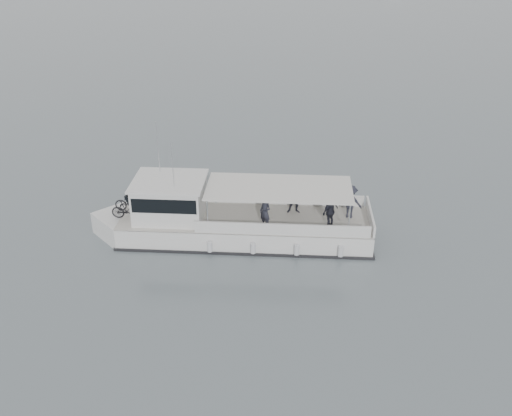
{
  "coord_description": "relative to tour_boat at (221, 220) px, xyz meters",
  "views": [
    {
      "loc": [
        4.74,
        -22.27,
        13.68
      ],
      "look_at": [
        2.89,
        0.75,
        1.6
      ],
      "focal_mm": 40.0,
      "sensor_mm": 36.0,
      "label": 1
    }
  ],
  "objects": [
    {
      "name": "ground",
      "position": [
        -1.24,
        -0.74,
        -0.91
      ],
      "size": [
        1400.0,
        1400.0,
        0.0
      ],
      "primitive_type": "plane",
      "color": "#525D61",
      "rests_on": "ground"
    },
    {
      "name": "tour_boat",
      "position": [
        0.0,
        0.0,
        0.0
      ],
      "size": [
        13.21,
        3.51,
        5.52
      ],
      "rotation": [
        0.0,
        0.0,
        0.01
      ],
      "color": "white",
      "rests_on": "ground"
    }
  ]
}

